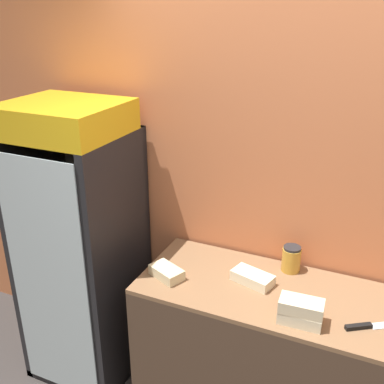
{
  "coord_description": "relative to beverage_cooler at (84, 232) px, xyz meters",
  "views": [
    {
      "loc": [
        0.3,
        -1.13,
        2.34
      ],
      "look_at": [
        -0.59,
        0.87,
        1.42
      ],
      "focal_mm": 42.0,
      "sensor_mm": 36.0,
      "label": 1
    }
  ],
  "objects": [
    {
      "name": "sandwich_stack_middle",
      "position": [
        1.42,
        -0.24,
        0.03
      ],
      "size": [
        0.21,
        0.12,
        0.06
      ],
      "color": "beige",
      "rests_on": "sandwich_stack_bottom"
    },
    {
      "name": "condiment_jar",
      "position": [
        1.27,
        0.2,
        0.01
      ],
      "size": [
        0.11,
        0.11,
        0.15
      ],
      "color": "gold",
      "rests_on": "prep_counter"
    },
    {
      "name": "sandwich_flat_right",
      "position": [
        0.66,
        -0.15,
        -0.03
      ],
      "size": [
        0.22,
        0.18,
        0.06
      ],
      "color": "beige",
      "rests_on": "prep_counter"
    },
    {
      "name": "sandwich_flat_left",
      "position": [
        1.11,
        -0.01,
        -0.03
      ],
      "size": [
        0.25,
        0.17,
        0.06
      ],
      "color": "beige",
      "rests_on": "prep_counter"
    },
    {
      "name": "beverage_cooler",
      "position": [
        0.0,
        0.0,
        0.0
      ],
      "size": [
        0.64,
        0.64,
        1.84
      ],
      "color": "black",
      "rests_on": "ground_plane"
    },
    {
      "name": "chefs_knife",
      "position": [
        1.72,
        -0.14,
        -0.05
      ],
      "size": [
        0.3,
        0.22,
        0.02
      ],
      "color": "silver",
      "rests_on": "prep_counter"
    },
    {
      "name": "prep_counter",
      "position": [
        1.35,
        -0.04,
        -0.53
      ],
      "size": [
        1.66,
        0.62,
        0.94
      ],
      "color": "#4C3828",
      "rests_on": "ground_plane"
    },
    {
      "name": "wall_back",
      "position": [
        1.35,
        0.32,
        0.36
      ],
      "size": [
        5.2,
        0.1,
        2.7
      ],
      "color": "#D17547",
      "rests_on": "ground_plane"
    },
    {
      "name": "sandwich_stack_bottom",
      "position": [
        1.42,
        -0.24,
        -0.03
      ],
      "size": [
        0.21,
        0.12,
        0.06
      ],
      "color": "beige",
      "rests_on": "prep_counter"
    }
  ]
}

